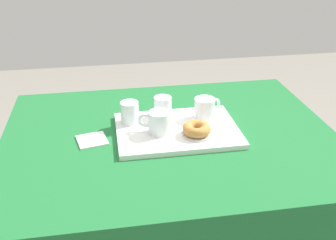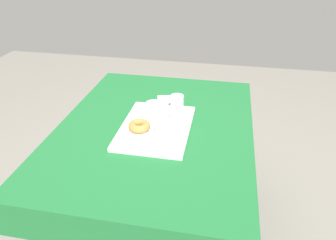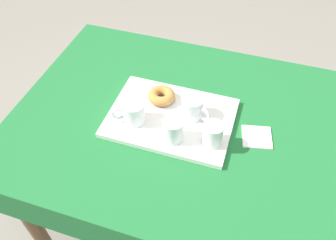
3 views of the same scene
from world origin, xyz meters
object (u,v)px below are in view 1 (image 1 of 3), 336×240
object	(u,v)px
tea_mug_right	(205,109)
donut_plate_left	(196,134)
water_glass_near	(130,113)
paper_napkin	(92,140)
tea_mug_left	(159,123)
sugar_donut_left	(197,129)
serving_tray	(177,130)
water_glass_far	(163,108)
dining_table	(170,158)

from	to	relation	value
tea_mug_right	donut_plate_left	world-z (taller)	tea_mug_right
water_glass_near	paper_napkin	xyz separation A→B (m)	(-0.15, -0.09, -0.06)
tea_mug_left	paper_napkin	xyz separation A→B (m)	(-0.25, 0.01, -0.06)
sugar_donut_left	paper_napkin	bearing A→B (deg)	171.72
serving_tray	tea_mug_right	size ratio (longest dim) A/B	3.94
donut_plate_left	serving_tray	bearing A→B (deg)	131.83
serving_tray	water_glass_near	distance (m)	0.19
water_glass_far	water_glass_near	bearing A→B (deg)	-169.37
tea_mug_right	water_glass_near	world-z (taller)	same
tea_mug_left	donut_plate_left	size ratio (longest dim) A/B	1.07
dining_table	paper_napkin	size ratio (longest dim) A/B	12.07
paper_napkin	tea_mug_right	bearing A→B (deg)	9.47
tea_mug_left	water_glass_far	xyz separation A→B (m)	(0.03, 0.13, -0.00)
water_glass_far	paper_napkin	size ratio (longest dim) A/B	0.83
dining_table	tea_mug_right	bearing A→B (deg)	26.12
tea_mug_left	paper_napkin	distance (m)	0.25
dining_table	donut_plate_left	xyz separation A→B (m)	(0.09, -0.06, 0.13)
dining_table	serving_tray	xyz separation A→B (m)	(0.03, 0.01, 0.12)
paper_napkin	dining_table	bearing A→B (deg)	-0.02
water_glass_far	donut_plate_left	size ratio (longest dim) A/B	0.78
tea_mug_left	paper_napkin	bearing A→B (deg)	176.69
serving_tray	water_glass_far	distance (m)	0.12
water_glass_far	sugar_donut_left	size ratio (longest dim) A/B	0.82
dining_table	water_glass_near	bearing A→B (deg)	149.10
tea_mug_right	water_glass_far	world-z (taller)	same
dining_table	sugar_donut_left	xyz separation A→B (m)	(0.09, -0.06, 0.15)
tea_mug_left	serving_tray	bearing A→B (deg)	19.01
dining_table	serving_tray	bearing A→B (deg)	21.58
tea_mug_left	tea_mug_right	bearing A→B (deg)	24.19
paper_napkin	water_glass_near	bearing A→B (deg)	30.13
serving_tray	water_glass_near	size ratio (longest dim) A/B	5.33
dining_table	donut_plate_left	distance (m)	0.17
tea_mug_right	donut_plate_left	xyz separation A→B (m)	(-0.06, -0.13, -0.04)
donut_plate_left	paper_napkin	bearing A→B (deg)	171.72
serving_tray	water_glass_far	bearing A→B (deg)	111.75
donut_plate_left	paper_napkin	size ratio (longest dim) A/B	1.06
water_glass_near	paper_napkin	bearing A→B (deg)	-149.87
tea_mug_right	sugar_donut_left	bearing A→B (deg)	-115.89
donut_plate_left	water_glass_near	bearing A→B (deg)	148.66
tea_mug_left	water_glass_near	xyz separation A→B (m)	(-0.10, 0.10, -0.00)
serving_tray	sugar_donut_left	size ratio (longest dim) A/B	4.39
water_glass_near	water_glass_far	distance (m)	0.13
tea_mug_right	paper_napkin	world-z (taller)	tea_mug_right
water_glass_far	serving_tray	bearing A→B (deg)	-68.25
tea_mug_left	water_glass_far	size ratio (longest dim) A/B	1.37
donut_plate_left	sugar_donut_left	distance (m)	0.02
tea_mug_left	tea_mug_right	xyz separation A→B (m)	(0.20, 0.09, 0.00)
donut_plate_left	dining_table	bearing A→B (deg)	147.94
water_glass_far	donut_plate_left	xyz separation A→B (m)	(0.10, -0.17, -0.03)
dining_table	sugar_donut_left	distance (m)	0.18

